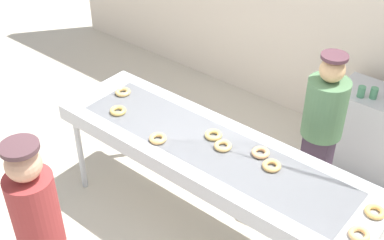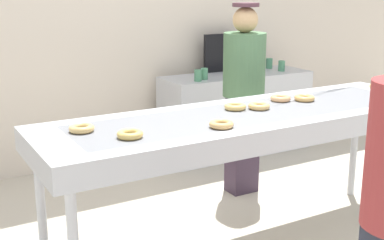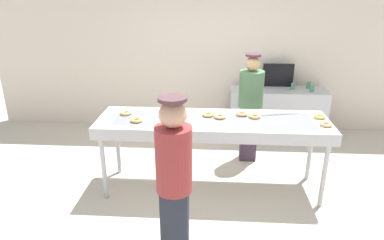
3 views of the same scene
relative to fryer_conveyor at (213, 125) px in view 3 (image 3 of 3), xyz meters
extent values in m
plane|color=beige|center=(0.00, 0.00, -0.88)|extent=(16.00, 16.00, 0.00)
cube|color=beige|center=(0.00, 2.22, 0.79)|extent=(8.00, 0.12, 3.35)
cube|color=#B7BABF|center=(0.00, 0.00, 0.00)|extent=(2.80, 0.80, 0.14)
cube|color=slate|center=(0.00, 0.00, 0.03)|extent=(2.38, 0.56, 0.08)
cylinder|color=#B7BABF|center=(-1.30, -0.32, -0.47)|extent=(0.06, 0.06, 0.81)
cylinder|color=#B7BABF|center=(1.30, -0.32, -0.47)|extent=(0.06, 0.06, 0.81)
cylinder|color=#B7BABF|center=(-1.30, 0.32, -0.47)|extent=(0.06, 0.06, 0.81)
cylinder|color=#B7BABF|center=(1.30, 0.32, -0.47)|extent=(0.06, 0.06, 0.81)
torus|color=#E4A86F|center=(0.36, 0.16, 0.09)|extent=(0.20, 0.20, 0.04)
torus|color=#E2AF61|center=(0.51, 0.08, 0.09)|extent=(0.20, 0.20, 0.04)
torus|color=#E2B066|center=(-0.38, -0.21, 0.09)|extent=(0.20, 0.20, 0.04)
torus|color=#DEB964|center=(-0.06, 0.11, 0.09)|extent=(0.20, 0.20, 0.04)
torus|color=#E2B96C|center=(-1.10, 0.10, 0.09)|extent=(0.20, 0.20, 0.04)
torus|color=#E1B569|center=(0.08, 0.04, 0.09)|extent=(0.18, 0.18, 0.04)
torus|color=#E3BC5E|center=(-0.91, -0.14, 0.09)|extent=(0.14, 0.14, 0.04)
torus|color=#E8B26D|center=(1.30, -0.14, 0.09)|extent=(0.20, 0.20, 0.04)
torus|color=#E7B45E|center=(1.30, 0.12, 0.09)|extent=(0.20, 0.20, 0.04)
cube|color=#3A2A3B|center=(0.53, 0.85, -0.46)|extent=(0.24, 0.18, 0.85)
cylinder|color=#4C724C|center=(0.53, 0.85, 0.22)|extent=(0.35, 0.35, 0.52)
sphere|color=tan|center=(0.53, 0.85, 0.59)|extent=(0.21, 0.21, 0.21)
cylinder|color=#4B2D36|center=(0.53, 0.85, 0.70)|extent=(0.22, 0.22, 0.03)
cube|color=#242835|center=(-0.32, -1.41, -0.46)|extent=(0.24, 0.18, 0.84)
cylinder|color=#993333|center=(-0.32, -1.41, 0.24)|extent=(0.31, 0.31, 0.57)
sphere|color=tan|center=(-0.32, -1.41, 0.64)|extent=(0.22, 0.22, 0.22)
cylinder|color=#51353A|center=(-0.32, -1.41, 0.77)|extent=(0.23, 0.23, 0.03)
cube|color=#B7BABF|center=(1.10, 1.77, -0.46)|extent=(1.60, 0.53, 0.84)
cylinder|color=#4C8C66|center=(1.33, 1.79, 0.02)|extent=(0.07, 0.07, 0.11)
cylinder|color=#4C8C66|center=(1.61, 1.68, 0.02)|extent=(0.07, 0.07, 0.11)
cylinder|color=#4C8C66|center=(0.64, 1.67, 0.02)|extent=(0.07, 0.07, 0.11)
cylinder|color=#4C8C66|center=(0.54, 1.62, 0.02)|extent=(0.07, 0.07, 0.11)
cylinder|color=#4C8C66|center=(1.61, 1.89, 0.02)|extent=(0.07, 0.07, 0.11)
cube|color=black|center=(1.10, 1.98, 0.16)|extent=(0.52, 0.04, 0.40)
camera|label=1|loc=(1.89, -2.53, 2.57)|focal=47.60mm
camera|label=2|loc=(-1.95, -2.63, 0.88)|focal=48.92mm
camera|label=3|loc=(0.00, -3.94, 1.57)|focal=32.47mm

